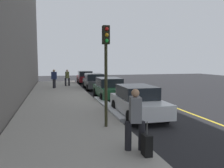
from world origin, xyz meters
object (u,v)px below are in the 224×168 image
(parked_car_maroon, at_px, (85,77))
(pedestrian_navy_coat, at_px, (54,78))
(parked_car_white, at_px, (138,101))
(rolling_suitcase, at_px, (147,145))
(pedestrian_olive_coat, at_px, (67,77))
(traffic_light_pole, at_px, (106,59))
(parked_car_green, at_px, (109,88))
(parked_car_charcoal, at_px, (94,81))
(pedestrian_grey_coat, at_px, (135,118))

(parked_car_maroon, xyz_separation_m, pedestrian_navy_coat, (5.58, -3.80, 0.35))
(parked_car_white, distance_m, rolling_suitcase, 5.16)
(pedestrian_olive_coat, bearing_deg, parked_car_white, 10.47)
(traffic_light_pole, bearing_deg, parked_car_green, 165.06)
(pedestrian_olive_coat, bearing_deg, parked_car_maroon, 148.27)
(pedestrian_olive_coat, bearing_deg, parked_car_charcoal, 49.08)
(parked_car_maroon, xyz_separation_m, pedestrian_grey_coat, (22.27, -1.66, 0.35))
(rolling_suitcase, bearing_deg, pedestrian_olive_coat, -177.07)
(rolling_suitcase, bearing_deg, traffic_light_pole, -171.82)
(pedestrian_navy_coat, xyz_separation_m, traffic_light_pole, (14.12, 1.88, 1.73))
(parked_car_green, xyz_separation_m, pedestrian_olive_coat, (-8.25, -2.53, 0.30))
(parked_car_charcoal, xyz_separation_m, pedestrian_navy_coat, (-0.53, -3.84, 0.35))
(parked_car_maroon, xyz_separation_m, parked_car_charcoal, (6.11, 0.05, 0.00))
(pedestrian_grey_coat, height_order, rolling_suitcase, pedestrian_grey_coat)
(parked_car_white, relative_size, traffic_light_pole, 1.12)
(parked_car_charcoal, bearing_deg, pedestrian_olive_coat, -130.92)
(pedestrian_olive_coat, height_order, pedestrian_grey_coat, pedestrian_grey_coat)
(parked_car_green, distance_m, pedestrian_navy_coat, 7.68)
(parked_car_maroon, bearing_deg, traffic_light_pole, -5.56)
(pedestrian_navy_coat, xyz_separation_m, pedestrian_grey_coat, (16.69, 2.14, 0.00))
(pedestrian_navy_coat, bearing_deg, parked_car_green, 30.37)
(parked_car_maroon, distance_m, pedestrian_olive_coat, 4.66)
(parked_car_green, bearing_deg, parked_car_white, 0.37)
(parked_car_white, height_order, pedestrian_navy_coat, pedestrian_navy_coat)
(pedestrian_navy_coat, distance_m, rolling_suitcase, 17.32)
(parked_car_charcoal, relative_size, pedestrian_navy_coat, 2.65)
(pedestrian_navy_coat, xyz_separation_m, rolling_suitcase, (17.15, 2.31, -0.65))
(parked_car_charcoal, bearing_deg, parked_car_green, 0.36)
(parked_car_charcoal, relative_size, traffic_light_pole, 1.21)
(parked_car_white, bearing_deg, pedestrian_navy_coat, -162.27)
(parked_car_green, height_order, pedestrian_olive_coat, pedestrian_olive_coat)
(pedestrian_grey_coat, relative_size, traffic_light_pole, 0.46)
(parked_car_green, height_order, pedestrian_navy_coat, pedestrian_navy_coat)
(parked_car_charcoal, xyz_separation_m, parked_car_green, (6.09, 0.04, -0.00))
(pedestrian_grey_coat, bearing_deg, parked_car_green, 170.19)
(parked_car_charcoal, xyz_separation_m, parked_car_white, (11.72, 0.08, -0.00))
(parked_car_maroon, relative_size, pedestrian_grey_coat, 2.32)
(pedestrian_olive_coat, distance_m, traffic_light_pole, 15.86)
(parked_car_white, bearing_deg, parked_car_maroon, -179.61)
(parked_car_white, relative_size, pedestrian_navy_coat, 2.46)
(parked_car_charcoal, distance_m, pedestrian_grey_coat, 16.25)
(pedestrian_olive_coat, bearing_deg, traffic_light_pole, 1.92)
(parked_car_charcoal, distance_m, traffic_light_pole, 13.89)
(pedestrian_grey_coat, bearing_deg, pedestrian_olive_coat, -177.54)
(parked_car_maroon, height_order, pedestrian_navy_coat, pedestrian_navy_coat)
(parked_car_white, height_order, pedestrian_grey_coat, pedestrian_grey_coat)
(traffic_light_pole, height_order, rolling_suitcase, traffic_light_pole)
(parked_car_white, distance_m, pedestrian_olive_coat, 14.12)
(parked_car_white, height_order, rolling_suitcase, parked_car_white)
(parked_car_white, bearing_deg, pedestrian_grey_coat, -21.85)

